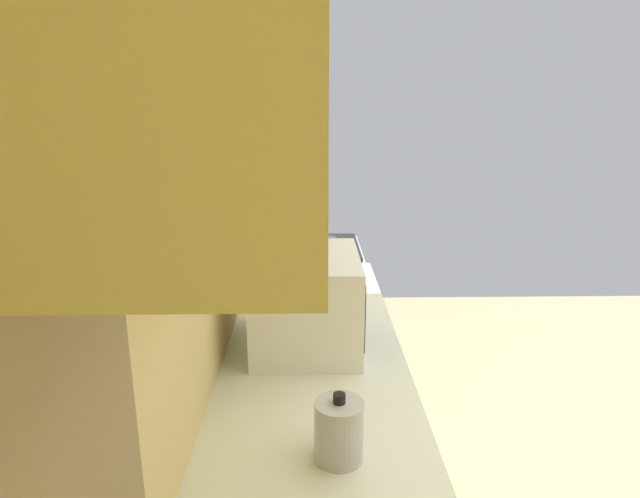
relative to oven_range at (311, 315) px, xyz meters
The scene contains 6 objects.
wall_back 1.76m from the oven_range, 166.04° to the left, with size 3.80×0.12×2.81m, color #F0CE7F.
upper_cabinets 2.31m from the oven_range, behind, with size 1.72×0.31×0.67m.
oven_range is the anchor object (origin of this frame).
microwave 1.41m from the oven_range, behind, with size 0.46×0.38×0.33m.
bowl 0.72m from the oven_range, behind, with size 0.19×0.19×0.05m.
kettle 1.98m from the oven_range, behind, with size 0.16×0.12×0.18m.
Camera 1 is at (-1.58, 1.33, 1.74)m, focal length 29.51 mm.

